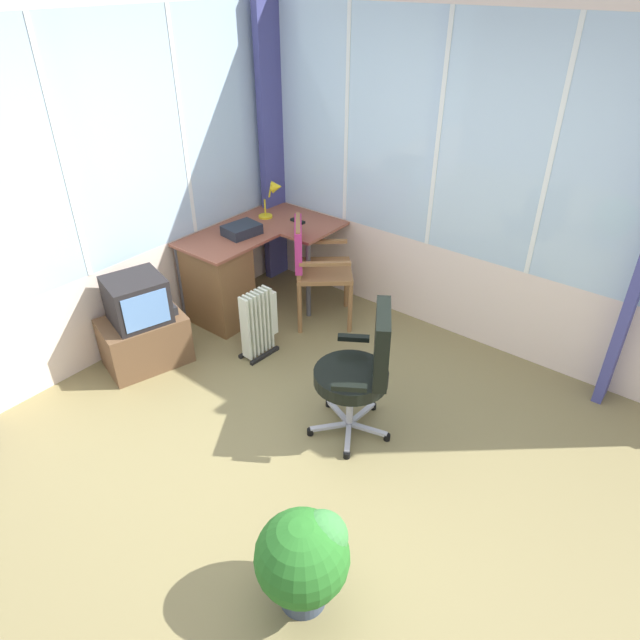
{
  "coord_description": "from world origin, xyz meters",
  "views": [
    {
      "loc": [
        -1.91,
        -1.59,
        2.79
      ],
      "look_at": [
        0.59,
        0.39,
        0.76
      ],
      "focal_mm": 31.67,
      "sensor_mm": 36.0,
      "label": 1
    }
  ],
  "objects_px": {
    "tv_on_stand": "(143,327)",
    "tv_remote": "(298,221)",
    "desk_lamp": "(274,194)",
    "space_heater": "(260,322)",
    "desk": "(224,278)",
    "potted_plant": "(305,557)",
    "paper_tray": "(242,230)",
    "wooden_armchair": "(310,259)",
    "office_chair": "(363,366)"
  },
  "relations": [
    {
      "from": "office_chair",
      "to": "tv_on_stand",
      "type": "relative_size",
      "value": 1.26
    },
    {
      "from": "wooden_armchair",
      "to": "office_chair",
      "type": "xyz_separation_m",
      "value": [
        -0.92,
        -1.2,
        -0.06
      ]
    },
    {
      "from": "tv_remote",
      "to": "potted_plant",
      "type": "relative_size",
      "value": 0.26
    },
    {
      "from": "office_chair",
      "to": "tv_on_stand",
      "type": "distance_m",
      "value": 1.89
    },
    {
      "from": "space_heater",
      "to": "tv_remote",
      "type": "bearing_deg",
      "value": 22.24
    },
    {
      "from": "tv_remote",
      "to": "tv_on_stand",
      "type": "height_order",
      "value": "tv_remote"
    },
    {
      "from": "tv_remote",
      "to": "desk_lamp",
      "type": "bearing_deg",
      "value": 96.48
    },
    {
      "from": "desk_lamp",
      "to": "space_heater",
      "type": "distance_m",
      "value": 1.34
    },
    {
      "from": "desk_lamp",
      "to": "space_heater",
      "type": "relative_size",
      "value": 0.58
    },
    {
      "from": "tv_on_stand",
      "to": "tv_remote",
      "type": "bearing_deg",
      "value": -8.52
    },
    {
      "from": "wooden_armchair",
      "to": "potted_plant",
      "type": "bearing_deg",
      "value": -141.34
    },
    {
      "from": "desk_lamp",
      "to": "office_chair",
      "type": "xyz_separation_m",
      "value": [
        -1.19,
        -1.84,
        -0.42
      ]
    },
    {
      "from": "tv_on_stand",
      "to": "potted_plant",
      "type": "relative_size",
      "value": 1.32
    },
    {
      "from": "desk_lamp",
      "to": "space_heater",
      "type": "height_order",
      "value": "desk_lamp"
    },
    {
      "from": "space_heater",
      "to": "office_chair",
      "type": "bearing_deg",
      "value": -101.77
    },
    {
      "from": "paper_tray",
      "to": "desk_lamp",
      "type": "bearing_deg",
      "value": 6.75
    },
    {
      "from": "desk",
      "to": "paper_tray",
      "type": "bearing_deg",
      "value": -8.65
    },
    {
      "from": "wooden_armchair",
      "to": "office_chair",
      "type": "distance_m",
      "value": 1.51
    },
    {
      "from": "desk",
      "to": "wooden_armchair",
      "type": "bearing_deg",
      "value": -53.7
    },
    {
      "from": "tv_remote",
      "to": "paper_tray",
      "type": "xyz_separation_m",
      "value": [
        -0.52,
        0.2,
        0.03
      ]
    },
    {
      "from": "desk_lamp",
      "to": "wooden_armchair",
      "type": "distance_m",
      "value": 0.79
    },
    {
      "from": "desk_lamp",
      "to": "office_chair",
      "type": "bearing_deg",
      "value": -122.82
    },
    {
      "from": "desk_lamp",
      "to": "space_heater",
      "type": "bearing_deg",
      "value": -145.1
    },
    {
      "from": "paper_tray",
      "to": "wooden_armchair",
      "type": "distance_m",
      "value": 0.66
    },
    {
      "from": "paper_tray",
      "to": "potted_plant",
      "type": "xyz_separation_m",
      "value": [
        -1.89,
        -2.28,
        -0.47
      ]
    },
    {
      "from": "potted_plant",
      "to": "tv_remote",
      "type": "bearing_deg",
      "value": 40.74
    },
    {
      "from": "office_chair",
      "to": "space_heater",
      "type": "bearing_deg",
      "value": 78.23
    },
    {
      "from": "desk",
      "to": "potted_plant",
      "type": "height_order",
      "value": "desk"
    },
    {
      "from": "desk",
      "to": "office_chair",
      "type": "relative_size",
      "value": 1.39
    },
    {
      "from": "tv_on_stand",
      "to": "potted_plant",
      "type": "bearing_deg",
      "value": -108.56
    },
    {
      "from": "office_chair",
      "to": "desk",
      "type": "bearing_deg",
      "value": 75.83
    },
    {
      "from": "potted_plant",
      "to": "desk",
      "type": "bearing_deg",
      "value": 54.35
    },
    {
      "from": "desk_lamp",
      "to": "potted_plant",
      "type": "xyz_separation_m",
      "value": [
        -2.39,
        -2.34,
        -0.64
      ]
    },
    {
      "from": "tv_on_stand",
      "to": "wooden_armchair",
      "type": "bearing_deg",
      "value": -25.09
    },
    {
      "from": "tv_remote",
      "to": "paper_tray",
      "type": "distance_m",
      "value": 0.56
    },
    {
      "from": "office_chair",
      "to": "paper_tray",
      "type": "bearing_deg",
      "value": 68.82
    },
    {
      "from": "tv_on_stand",
      "to": "space_heater",
      "type": "relative_size",
      "value": 1.31
    },
    {
      "from": "office_chair",
      "to": "tv_on_stand",
      "type": "xyz_separation_m",
      "value": [
        -0.42,
        1.82,
        -0.22
      ]
    },
    {
      "from": "paper_tray",
      "to": "space_heater",
      "type": "height_order",
      "value": "paper_tray"
    },
    {
      "from": "desk_lamp",
      "to": "tv_remote",
      "type": "relative_size",
      "value": 2.3
    },
    {
      "from": "desk_lamp",
      "to": "potted_plant",
      "type": "height_order",
      "value": "desk_lamp"
    },
    {
      "from": "wooden_armchair",
      "to": "tv_on_stand",
      "type": "height_order",
      "value": "wooden_armchair"
    },
    {
      "from": "wooden_armchair",
      "to": "tv_on_stand",
      "type": "bearing_deg",
      "value": 154.91
    },
    {
      "from": "desk_lamp",
      "to": "tv_remote",
      "type": "bearing_deg",
      "value": -85.47
    },
    {
      "from": "paper_tray",
      "to": "tv_remote",
      "type": "bearing_deg",
      "value": -21.52
    },
    {
      "from": "tv_remote",
      "to": "potted_plant",
      "type": "xyz_separation_m",
      "value": [
        -2.41,
        -2.08,
        -0.43
      ]
    },
    {
      "from": "desk",
      "to": "office_chair",
      "type": "distance_m",
      "value": 1.88
    },
    {
      "from": "desk",
      "to": "tv_on_stand",
      "type": "relative_size",
      "value": 1.75
    },
    {
      "from": "desk",
      "to": "space_heater",
      "type": "xyz_separation_m",
      "value": [
        -0.21,
        -0.63,
        -0.11
      ]
    },
    {
      "from": "desk_lamp",
      "to": "tv_on_stand",
      "type": "relative_size",
      "value": 0.45
    }
  ]
}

